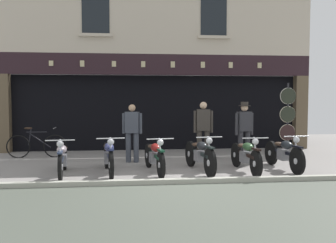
# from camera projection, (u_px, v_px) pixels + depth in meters

# --- Properties ---
(ground) EXTENTS (22.72, 22.00, 0.18)m
(ground) POSITION_uv_depth(u_px,v_px,m) (185.00, 199.00, 6.71)
(ground) COLOR gray
(shop_facade) EXTENTS (11.02, 4.42, 6.06)m
(shop_facade) POSITION_uv_depth(u_px,v_px,m) (154.00, 102.00, 14.55)
(shop_facade) COLOR black
(shop_facade) RESTS_ON ground
(motorcycle_far_left) EXTENTS (0.62, 1.96, 0.91)m
(motorcycle_far_left) POSITION_uv_depth(u_px,v_px,m) (62.00, 158.00, 8.55)
(motorcycle_far_left) COLOR black
(motorcycle_far_left) RESTS_ON ground
(motorcycle_left) EXTENTS (0.62, 2.08, 0.93)m
(motorcycle_left) POSITION_uv_depth(u_px,v_px,m) (109.00, 156.00, 8.76)
(motorcycle_left) COLOR black
(motorcycle_left) RESTS_ON ground
(motorcycle_center_left) EXTENTS (0.62, 2.03, 0.90)m
(motorcycle_center_left) POSITION_uv_depth(u_px,v_px,m) (154.00, 156.00, 8.88)
(motorcycle_center_left) COLOR black
(motorcycle_center_left) RESTS_ON ground
(motorcycle_center) EXTENTS (0.62, 2.09, 0.93)m
(motorcycle_center) POSITION_uv_depth(u_px,v_px,m) (200.00, 154.00, 8.98)
(motorcycle_center) COLOR black
(motorcycle_center) RESTS_ON ground
(motorcycle_center_right) EXTENTS (0.62, 2.00, 0.91)m
(motorcycle_center_right) POSITION_uv_depth(u_px,v_px,m) (246.00, 155.00, 8.97)
(motorcycle_center_right) COLOR black
(motorcycle_center_right) RESTS_ON ground
(motorcycle_right) EXTENTS (0.62, 2.00, 0.92)m
(motorcycle_right) POSITION_uv_depth(u_px,v_px,m) (284.00, 153.00, 9.25)
(motorcycle_right) COLOR black
(motorcycle_right) RESTS_ON ground
(salesman_left) EXTENTS (0.55, 0.28, 1.63)m
(salesman_left) POSITION_uv_depth(u_px,v_px,m) (132.00, 130.00, 10.31)
(salesman_left) COLOR #3D424C
(salesman_left) RESTS_ON ground
(shopkeeper_center) EXTENTS (0.56, 0.27, 1.70)m
(shopkeeper_center) POSITION_uv_depth(u_px,v_px,m) (203.00, 128.00, 10.63)
(shopkeeper_center) COLOR #38332D
(shopkeeper_center) RESTS_ON ground
(salesman_right) EXTENTS (0.55, 0.34, 1.70)m
(salesman_right) POSITION_uv_depth(u_px,v_px,m) (244.00, 128.00, 10.43)
(salesman_right) COLOR #2D2D33
(salesman_right) RESTS_ON ground
(tyre_sign_pole) EXTENTS (0.53, 0.06, 2.29)m
(tyre_sign_pole) POSITION_uv_depth(u_px,v_px,m) (288.00, 115.00, 11.80)
(tyre_sign_pole) COLOR #232328
(tyre_sign_pole) RESTS_ON ground
(advert_board_near) EXTENTS (0.71, 0.03, 1.06)m
(advert_board_near) POSITION_uv_depth(u_px,v_px,m) (78.00, 103.00, 12.65)
(advert_board_near) COLOR beige
(leaning_bicycle) EXTENTS (1.78, 0.50, 0.94)m
(leaning_bicycle) POSITION_uv_depth(u_px,v_px,m) (36.00, 145.00, 11.20)
(leaning_bicycle) COLOR black
(leaning_bicycle) RESTS_ON ground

